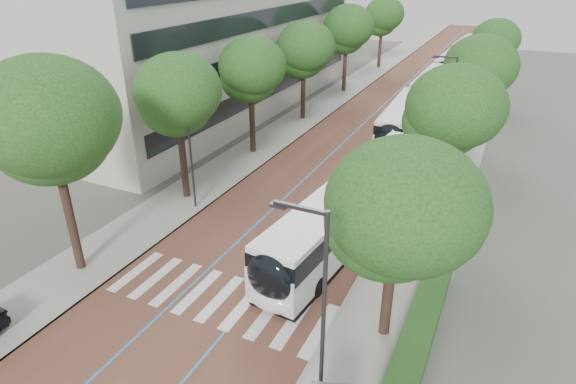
# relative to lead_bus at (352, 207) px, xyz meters

# --- Properties ---
(ground) EXTENTS (160.00, 160.00, 0.00)m
(ground) POSITION_rel_lead_bus_xyz_m (-3.71, -9.35, -1.63)
(ground) COLOR #51544C
(ground) RESTS_ON ground
(road) EXTENTS (11.00, 140.00, 0.02)m
(road) POSITION_rel_lead_bus_xyz_m (-3.71, 30.65, -1.62)
(road) COLOR brown
(road) RESTS_ON ground
(sidewalk_left) EXTENTS (4.00, 140.00, 0.12)m
(sidewalk_left) POSITION_rel_lead_bus_xyz_m (-11.21, 30.65, -1.57)
(sidewalk_left) COLOR #9B9792
(sidewalk_left) RESTS_ON ground
(sidewalk_right) EXTENTS (4.00, 140.00, 0.12)m
(sidewalk_right) POSITION_rel_lead_bus_xyz_m (3.79, 30.65, -1.57)
(sidewalk_right) COLOR #9B9792
(sidewalk_right) RESTS_ON ground
(kerb_left) EXTENTS (0.20, 140.00, 0.14)m
(kerb_left) POSITION_rel_lead_bus_xyz_m (-9.31, 30.65, -1.57)
(kerb_left) COLOR gray
(kerb_left) RESTS_ON ground
(kerb_right) EXTENTS (0.20, 140.00, 0.14)m
(kerb_right) POSITION_rel_lead_bus_xyz_m (1.89, 30.65, -1.57)
(kerb_right) COLOR gray
(kerb_right) RESTS_ON ground
(zebra_crossing) EXTENTS (10.55, 3.60, 0.01)m
(zebra_crossing) POSITION_rel_lead_bus_xyz_m (-3.51, -8.35, -1.60)
(zebra_crossing) COLOR silver
(zebra_crossing) RESTS_ON ground
(lane_line_left) EXTENTS (0.12, 126.00, 0.01)m
(lane_line_left) POSITION_rel_lead_bus_xyz_m (-5.31, 30.65, -1.60)
(lane_line_left) COLOR #277EC4
(lane_line_left) RESTS_ON road
(lane_line_right) EXTENTS (0.12, 126.00, 0.01)m
(lane_line_right) POSITION_rel_lead_bus_xyz_m (-2.11, 30.65, -1.60)
(lane_line_right) COLOR #277EC4
(lane_line_right) RESTS_ON road
(office_building) EXTENTS (18.11, 40.00, 14.00)m
(office_building) POSITION_rel_lead_bus_xyz_m (-23.19, 18.65, 5.37)
(office_building) COLOR #B3B2A6
(office_building) RESTS_ON ground
(hedge) EXTENTS (1.20, 14.00, 0.80)m
(hedge) POSITION_rel_lead_bus_xyz_m (5.39, -9.35, -1.11)
(hedge) COLOR #174317
(hedge) RESTS_ON sidewalk_right
(streetlight_near) EXTENTS (1.82, 0.20, 8.00)m
(streetlight_near) POSITION_rel_lead_bus_xyz_m (2.91, -12.35, 3.19)
(streetlight_near) COLOR #2E2E31
(streetlight_near) RESTS_ON sidewalk_right
(streetlight_far) EXTENTS (1.82, 0.20, 8.00)m
(streetlight_far) POSITION_rel_lead_bus_xyz_m (2.91, 12.65, 3.19)
(streetlight_far) COLOR #2E2E31
(streetlight_far) RESTS_ON sidewalk_right
(lamp_post_left) EXTENTS (0.14, 0.14, 8.00)m
(lamp_post_left) POSITION_rel_lead_bus_xyz_m (-9.81, -1.35, 2.49)
(lamp_post_left) COLOR #2E2E31
(lamp_post_left) RESTS_ON sidewalk_left
(trees_left) EXTENTS (6.20, 60.77, 10.19)m
(trees_left) POSITION_rel_lead_bus_xyz_m (-11.21, 14.28, 5.17)
(trees_left) COLOR black
(trees_left) RESTS_ON ground
(trees_right) EXTENTS (5.91, 47.46, 8.59)m
(trees_right) POSITION_rel_lead_bus_xyz_m (3.99, 10.43, 4.26)
(trees_right) COLOR black
(trees_right) RESTS_ON ground
(lead_bus) EXTENTS (4.38, 18.55, 3.20)m
(lead_bus) POSITION_rel_lead_bus_xyz_m (0.00, 0.00, 0.00)
(lead_bus) COLOR black
(lead_bus) RESTS_ON ground
(bus_queued_0) EXTENTS (2.94, 12.48, 3.20)m
(bus_queued_0) POSITION_rel_lead_bus_xyz_m (-0.95, 16.50, -0.00)
(bus_queued_0) COLOR silver
(bus_queued_0) RESTS_ON ground
(bus_queued_1) EXTENTS (2.65, 12.42, 3.20)m
(bus_queued_1) POSITION_rel_lead_bus_xyz_m (-1.00, 29.43, -0.00)
(bus_queued_1) COLOR silver
(bus_queued_1) RESTS_ON ground
(bus_queued_2) EXTENTS (3.01, 12.49, 3.20)m
(bus_queued_2) POSITION_rel_lead_bus_xyz_m (-0.84, 43.03, -0.00)
(bus_queued_2) COLOR silver
(bus_queued_2) RESTS_ON ground
(bus_queued_3) EXTENTS (3.19, 12.51, 3.20)m
(bus_queued_3) POSITION_rel_lead_bus_xyz_m (-0.58, 56.07, -0.00)
(bus_queued_3) COLOR silver
(bus_queued_3) RESTS_ON ground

